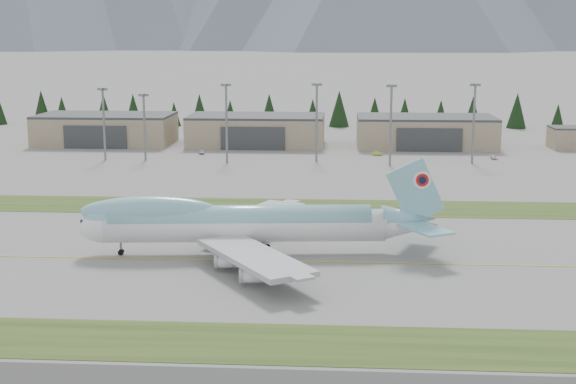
# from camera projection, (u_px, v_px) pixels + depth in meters

# --- Properties ---
(ground) EXTENTS (7000.00, 7000.00, 0.00)m
(ground) POSITION_uv_depth(u_px,v_px,m) (254.00, 261.00, 140.17)
(ground) COLOR slate
(ground) RESTS_ON ground
(grass_strip_near) EXTENTS (400.00, 14.00, 0.08)m
(grass_strip_near) POSITION_uv_depth(u_px,v_px,m) (222.00, 342.00, 102.96)
(grass_strip_near) COLOR #2A4619
(grass_strip_near) RESTS_ON ground
(grass_strip_far) EXTENTS (400.00, 18.00, 0.08)m
(grass_strip_far) POSITION_uv_depth(u_px,v_px,m) (275.00, 207.00, 184.23)
(grass_strip_far) COLOR #2A4619
(grass_strip_far) RESTS_ON ground
(taxiway_line_main) EXTENTS (400.00, 0.40, 0.02)m
(taxiway_line_main) POSITION_uv_depth(u_px,v_px,m) (254.00, 261.00, 140.17)
(taxiway_line_main) COLOR gold
(taxiway_line_main) RESTS_ON ground
(boeing_747_freighter) EXTENTS (66.49, 57.15, 17.50)m
(boeing_747_freighter) POSITION_uv_depth(u_px,v_px,m) (242.00, 223.00, 143.62)
(boeing_747_freighter) COLOR white
(boeing_747_freighter) RESTS_ON ground
(hangar_left) EXTENTS (48.00, 26.60, 10.80)m
(hangar_left) POSITION_uv_depth(u_px,v_px,m) (106.00, 129.00, 290.37)
(hangar_left) COLOR gray
(hangar_left) RESTS_ON ground
(hangar_center) EXTENTS (48.00, 26.60, 10.80)m
(hangar_center) POSITION_uv_depth(u_px,v_px,m) (257.00, 130.00, 286.87)
(hangar_center) COLOR gray
(hangar_center) RESTS_ON ground
(hangar_right) EXTENTS (48.00, 26.60, 10.80)m
(hangar_right) POSITION_uv_depth(u_px,v_px,m) (425.00, 131.00, 283.06)
(hangar_right) COLOR gray
(hangar_right) RESTS_ON ground
(control_shed) EXTENTS (14.00, 12.00, 7.60)m
(control_shed) POSITION_uv_depth(u_px,v_px,m) (571.00, 138.00, 278.33)
(control_shed) COLOR gray
(control_shed) RESTS_ON ground
(floodlight_masts) EXTENTS (117.71, 10.03, 24.47)m
(floodlight_masts) POSITION_uv_depth(u_px,v_px,m) (278.00, 110.00, 245.81)
(floodlight_masts) COLOR slate
(floodlight_masts) RESTS_ON ground
(service_vehicle_a) EXTENTS (2.71, 4.18, 1.32)m
(service_vehicle_a) POSITION_uv_depth(u_px,v_px,m) (201.00, 154.00, 265.90)
(service_vehicle_a) COLOR #BCBCBE
(service_vehicle_a) RESTS_ON ground
(service_vehicle_b) EXTENTS (3.94, 2.69, 1.23)m
(service_vehicle_b) POSITION_uv_depth(u_px,v_px,m) (377.00, 155.00, 262.95)
(service_vehicle_b) COLOR #A4B72D
(service_vehicle_b) RESTS_ON ground
(service_vehicle_c) EXTENTS (1.80, 3.93, 1.11)m
(service_vehicle_c) POSITION_uv_depth(u_px,v_px,m) (494.00, 159.00, 255.01)
(service_vehicle_c) COLOR silver
(service_vehicle_c) RESTS_ON ground
(conifer_belt) EXTENTS (271.71, 15.27, 15.62)m
(conifer_belt) POSITION_uv_depth(u_px,v_px,m) (309.00, 111.00, 345.39)
(conifer_belt) COLOR black
(conifer_belt) RESTS_ON ground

